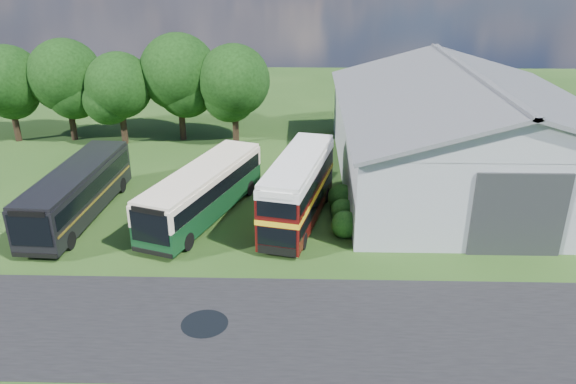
{
  "coord_description": "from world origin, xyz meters",
  "views": [
    {
      "loc": [
        2.94,
        -24.43,
        15.93
      ],
      "look_at": [
        2.1,
        8.0,
        2.01
      ],
      "focal_mm": 35.0,
      "sensor_mm": 36.0,
      "label": 1
    }
  ],
  "objects_px": {
    "storage_shed": "(465,125)",
    "bus_maroon_double": "(298,190)",
    "bus_dark_single": "(77,192)",
    "bus_green_single": "(203,192)"
  },
  "relations": [
    {
      "from": "bus_maroon_double",
      "to": "bus_dark_single",
      "type": "height_order",
      "value": "bus_maroon_double"
    },
    {
      "from": "storage_shed",
      "to": "bus_maroon_double",
      "type": "height_order",
      "value": "storage_shed"
    },
    {
      "from": "bus_green_single",
      "to": "bus_maroon_double",
      "type": "height_order",
      "value": "bus_maroon_double"
    },
    {
      "from": "bus_dark_single",
      "to": "storage_shed",
      "type": "bearing_deg",
      "value": 19.69
    },
    {
      "from": "storage_shed",
      "to": "bus_green_single",
      "type": "relative_size",
      "value": 2.01
    },
    {
      "from": "storage_shed",
      "to": "bus_green_single",
      "type": "height_order",
      "value": "storage_shed"
    },
    {
      "from": "bus_green_single",
      "to": "storage_shed",
      "type": "bearing_deg",
      "value": 41.8
    },
    {
      "from": "bus_maroon_double",
      "to": "bus_dark_single",
      "type": "relative_size",
      "value": 0.87
    },
    {
      "from": "bus_green_single",
      "to": "bus_dark_single",
      "type": "distance_m",
      "value": 8.08
    },
    {
      "from": "storage_shed",
      "to": "bus_dark_single",
      "type": "distance_m",
      "value": 27.65
    }
  ]
}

